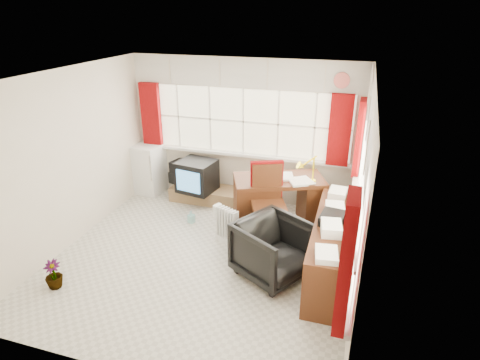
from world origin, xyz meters
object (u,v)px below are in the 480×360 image
object	(u,v)px
credenza	(332,247)
tv_bench	(210,194)
desk_lamp	(314,163)
crt_tv	(197,176)
radiator	(227,229)
desk	(278,199)
office_chair	(273,249)
task_chair	(267,199)
mini_fridge	(148,168)

from	to	relation	value
credenza	tv_bench	bearing A→B (deg)	146.30
desk_lamp	credenza	bearing A→B (deg)	-68.70
crt_tv	credenza	bearing A→B (deg)	-29.35
radiator	credenza	size ratio (longest dim) A/B	0.28
desk	crt_tv	world-z (taller)	desk
office_chair	tv_bench	distance (m)	2.39
task_chair	crt_tv	distance (m)	1.62
desk_lamp	task_chair	bearing A→B (deg)	-141.83
office_chair	crt_tv	xyz separation A→B (m)	(-1.73, 1.65, 0.14)
desk	credenza	world-z (taller)	credenza
task_chair	mini_fridge	xyz separation A→B (m)	(-2.51, 0.95, -0.17)
crt_tv	desk_lamp	bearing A→B (deg)	-7.63
desk_lamp	radiator	world-z (taller)	desk_lamp
desk	desk_lamp	xyz separation A→B (m)	(0.51, 0.04, 0.65)
desk	tv_bench	world-z (taller)	desk
radiator	desk	bearing A→B (deg)	51.95
mini_fridge	credenza	bearing A→B (deg)	-24.39
task_chair	desk	bearing A→B (deg)	78.89
radiator	mini_fridge	size ratio (longest dim) A/B	0.60
desk_lamp	mini_fridge	bearing A→B (deg)	171.02
credenza	mini_fridge	distance (m)	3.87
credenza	task_chair	bearing A→B (deg)	147.66
desk	mini_fridge	distance (m)	2.64
task_chair	mini_fridge	distance (m)	2.69
desk_lamp	office_chair	distance (m)	1.58
desk_lamp	office_chair	size ratio (longest dim) A/B	0.50
task_chair	office_chair	bearing A→B (deg)	-72.02
credenza	desk_lamp	bearing A→B (deg)	111.30
credenza	crt_tv	world-z (taller)	credenza
desk_lamp	crt_tv	bearing A→B (deg)	172.37
task_chair	tv_bench	xyz separation A→B (m)	(-1.26, 0.87, -0.50)
radiator	crt_tv	bearing A→B (deg)	130.60
task_chair	tv_bench	world-z (taller)	task_chair
desk	desk_lamp	world-z (taller)	desk_lamp
desk	crt_tv	bearing A→B (deg)	168.45
desk	radiator	world-z (taller)	desk
office_chair	desk_lamp	bearing A→B (deg)	18.50
office_chair	crt_tv	bearing A→B (deg)	76.73
office_chair	crt_tv	distance (m)	2.40
radiator	mini_fridge	distance (m)	2.39
task_chair	credenza	size ratio (longest dim) A/B	0.59
office_chair	crt_tv	size ratio (longest dim) A/B	1.23
mini_fridge	crt_tv	bearing A→B (deg)	-11.50
tv_bench	office_chair	bearing A→B (deg)	-49.06
desk_lamp	radiator	bearing A→B (deg)	-143.96
credenza	mini_fridge	size ratio (longest dim) A/B	2.17
credenza	tv_bench	world-z (taller)	credenza
desk	task_chair	xyz separation A→B (m)	(-0.08, -0.42, 0.19)
office_chair	credenza	size ratio (longest dim) A/B	0.42
radiator	credenza	xyz separation A→B (m)	(1.54, -0.31, 0.17)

